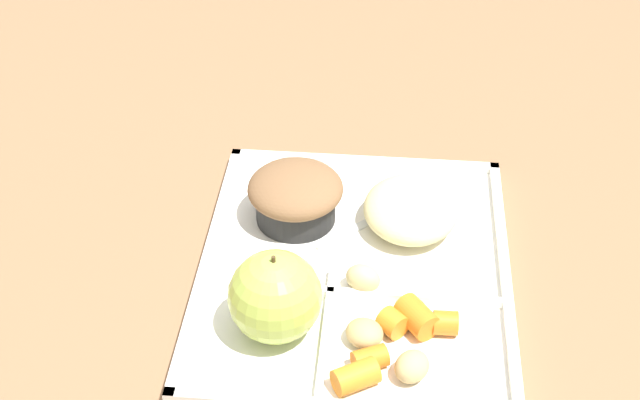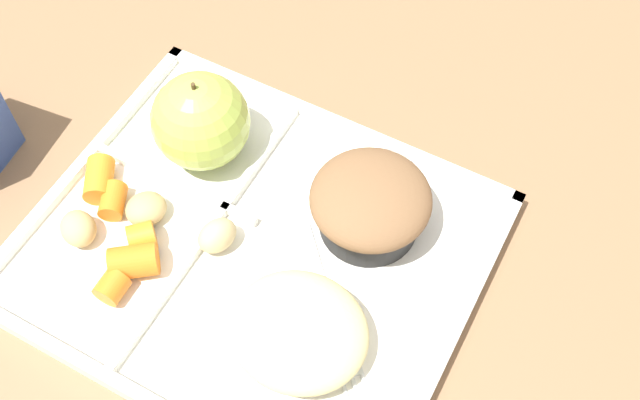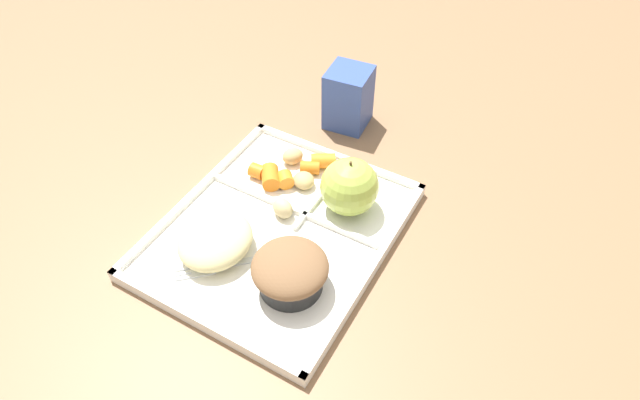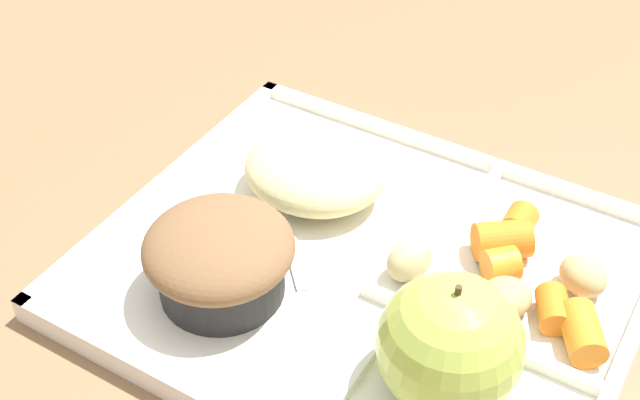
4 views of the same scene
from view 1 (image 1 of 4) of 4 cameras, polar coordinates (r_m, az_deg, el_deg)
The scene contains 16 objects.
ground at distance 0.88m, azimuth 2.18°, elevation -4.85°, with size 6.00×6.00×0.00m, color #846042.
lunch_tray at distance 0.87m, azimuth 2.18°, elevation -4.60°, with size 0.35×0.29×0.02m.
green_apple at distance 0.78m, azimuth -2.85°, elevation -6.11°, with size 0.08×0.08×0.09m.
bran_muffin at distance 0.91m, azimuth -1.55°, elevation 0.29°, with size 0.10×0.10×0.06m.
carrot_slice_back at distance 0.81m, azimuth 6.12°, elevation -7.34°, with size 0.03×0.03×0.04m, color orange.
carrot_slice_large at distance 0.76m, azimuth 2.26°, elevation -11.04°, with size 0.02×0.02×0.04m, color orange.
carrot_slice_edge at distance 0.78m, azimuth 3.17°, elevation -9.95°, with size 0.02×0.02×0.03m, color orange.
carrot_slice_small at distance 0.80m, azimuth 4.59°, elevation -7.73°, with size 0.02×0.02×0.02m, color orange.
carrot_slice_tilted at distance 0.81m, azimuth 7.91°, elevation -7.68°, with size 0.02×0.02×0.02m, color orange.
potato_chunk_golden at distance 0.79m, azimuth 2.82°, elevation -8.37°, with size 0.03×0.03×0.02m, color tan.
potato_chunk_wedge at distance 0.77m, azimuth 5.81°, elevation -10.39°, with size 0.03×0.03×0.02m, color tan.
potato_chunk_small at distance 0.84m, azimuth 2.73°, elevation -4.95°, with size 0.03×0.02×0.03m, color tan.
egg_noodle_pile at distance 0.91m, azimuth 5.74°, elevation -0.58°, with size 0.10×0.09×0.04m, color beige.
meatball_back at distance 0.93m, azimuth 7.08°, elevation -0.13°, with size 0.03×0.03×0.03m, color #755B4C.
meatball_side at distance 0.90m, azimuth 5.18°, elevation -0.93°, with size 0.04×0.04×0.04m, color brown.
plastic_fork at distance 0.93m, azimuth 3.91°, elevation -0.82°, with size 0.12×0.12×0.00m.
Camera 1 is at (-0.64, -0.02, 0.60)m, focal length 50.81 mm.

